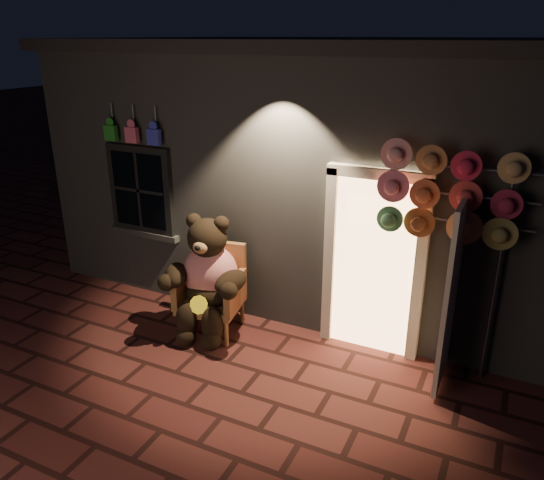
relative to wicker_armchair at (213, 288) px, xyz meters
The scene contains 5 objects.
ground 1.29m from the wicker_armchair, 62.13° to the right, with size 60.00×60.00×0.00m, color #4F221E.
shop_building 3.23m from the wicker_armchair, 79.48° to the left, with size 7.30×5.95×3.51m.
wicker_armchair is the anchor object (origin of this frame).
teddy_bear 0.25m from the wicker_armchair, 83.92° to the right, with size 1.10×0.93×1.54m.
hat_rack 3.01m from the wicker_armchair, ahead, with size 1.58×0.22×2.51m.
Camera 1 is at (2.70, -4.00, 3.51)m, focal length 35.00 mm.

